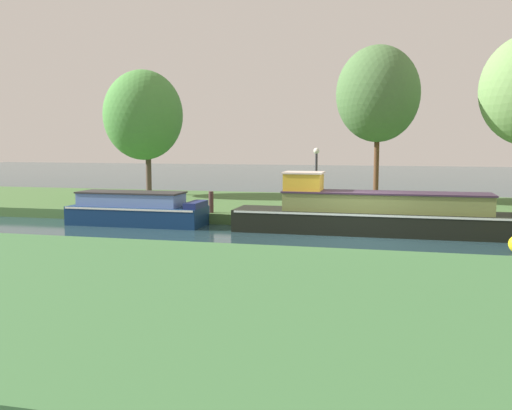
{
  "coord_description": "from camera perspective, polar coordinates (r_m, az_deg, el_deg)",
  "views": [
    {
      "loc": [
        1.08,
        -18.99,
        3.21
      ],
      "look_at": [
        -3.94,
        1.2,
        0.9
      ],
      "focal_mm": 39.84,
      "sensor_mm": 36.0,
      "label": 1
    }
  ],
  "objects": [
    {
      "name": "mooring_post_far",
      "position": [
        22.71,
        -4.53,
        0.3
      ],
      "size": [
        0.2,
        0.2,
        0.86
      ],
      "primitive_type": "cylinder",
      "color": "#4E3331",
      "rests_on": "riverbank_far"
    },
    {
      "name": "riverbank_far",
      "position": [
        26.18,
        11.5,
        -0.39
      ],
      "size": [
        72.0,
        10.0,
        0.4
      ],
      "primitive_type": "cube",
      "color": "#456B36",
      "rests_on": "ground_plane"
    },
    {
      "name": "willow_tree_left",
      "position": [
        30.57,
        -11.26,
        8.83
      ],
      "size": [
        4.12,
        4.12,
        6.55
      ],
      "color": "#503C35",
      "rests_on": "riverbank_far"
    },
    {
      "name": "navy_narrowboat",
      "position": [
        22.6,
        -11.9,
        -0.49
      ],
      "size": [
        5.34,
        1.76,
        1.29
      ],
      "color": "navy",
      "rests_on": "ground_plane"
    },
    {
      "name": "willow_tree_centre",
      "position": [
        27.9,
        12.14,
        10.83
      ],
      "size": [
        3.93,
        4.06,
        7.34
      ],
      "color": "brown",
      "rests_on": "riverbank_far"
    },
    {
      "name": "black_barge",
      "position": [
        20.35,
        12.78,
        -0.96
      ],
      "size": [
        10.94,
        1.82,
        2.15
      ],
      "color": "black",
      "rests_on": "ground_plane"
    },
    {
      "name": "mooring_post_near",
      "position": [
        21.57,
        16.14,
        -0.34
      ],
      "size": [
        0.18,
        0.18,
        0.79
      ],
      "primitive_type": "cylinder",
      "color": "brown",
      "rests_on": "riverbank_far"
    },
    {
      "name": "riverbank_near",
      "position": [
        10.49,
        7.57,
        -10.41
      ],
      "size": [
        72.0,
        10.0,
        0.4
      ],
      "primitive_type": "cube",
      "color": "#3D6E3D",
      "rests_on": "ground_plane"
    },
    {
      "name": "lamp_post",
      "position": [
        23.11,
        6.07,
        3.42
      ],
      "size": [
        0.24,
        0.24,
        2.58
      ],
      "color": "#333338",
      "rests_on": "riverbank_far"
    },
    {
      "name": "ground_plane",
      "position": [
        19.29,
        10.57,
        -3.35
      ],
      "size": [
        120.0,
        120.0,
        0.0
      ],
      "primitive_type": "plane",
      "color": "#233F45"
    }
  ]
}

